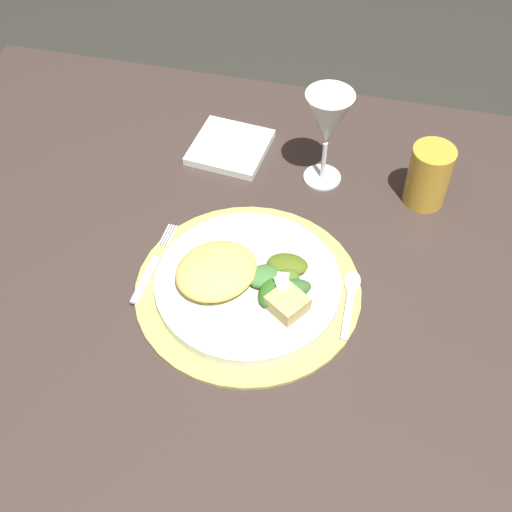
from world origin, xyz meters
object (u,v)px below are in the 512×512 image
amber_tumbler (429,176)px  fork (152,267)px  dining_table (226,332)px  dinner_plate (248,284)px  spoon (351,293)px  napkin (230,147)px  wine_glass (328,122)px

amber_tumbler → fork: bearing=-147.2°
dining_table → dinner_plate: bearing=-25.6°
fork → amber_tumbler: (0.38, 0.25, 0.04)m
spoon → dinner_plate: bearing=-171.3°
napkin → amber_tumbler: 0.35m
dinner_plate → spoon: bearing=8.7°
wine_glass → amber_tumbler: size_ratio=1.64×
dinner_plate → wine_glass: size_ratio=1.58×
dining_table → wine_glass: wine_glass is taller
amber_tumbler → spoon: bearing=-110.9°
napkin → wine_glass: 0.21m
spoon → wine_glass: bearing=109.1°
dining_table → amber_tumbler: amber_tumbler is taller
fork → napkin: 0.29m
napkin → spoon: bearing=-47.1°
dining_table → dinner_plate: 0.18m
fork → wine_glass: 0.35m
dining_table → wine_glass: 0.38m
amber_tumbler → dining_table: bearing=-140.7°
dining_table → fork: bearing=-170.1°
dining_table → dinner_plate: dinner_plate is taller
wine_glass → dinner_plate: bearing=-104.0°
fork → napkin: bearing=81.6°
dinner_plate → fork: 0.15m
napkin → wine_glass: (0.17, -0.03, 0.11)m
spoon → napkin: 0.37m
dining_table → spoon: spoon is taller
spoon → amber_tumbler: 0.25m
amber_tumbler → wine_glass: bearing=176.4°
napkin → dining_table: bearing=-77.5°
napkin → amber_tumbler: amber_tumbler is taller
dining_table → wine_glass: (0.11, 0.24, 0.28)m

